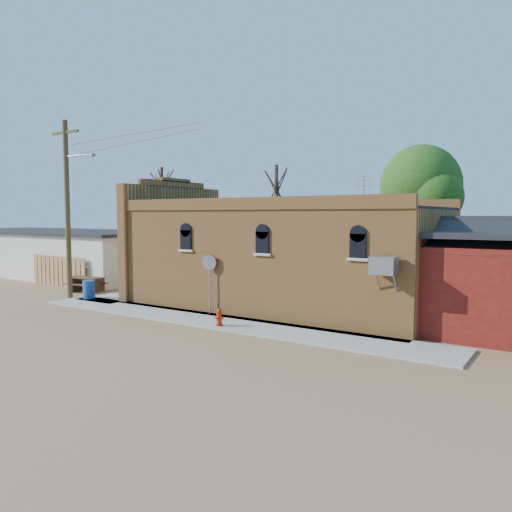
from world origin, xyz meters
The scene contains 15 objects.
ground centered at (0.00, 0.00, 0.00)m, with size 120.00×120.00×0.00m, color olive.
sidewalk_south centered at (1.50, 0.90, 0.04)m, with size 19.00×2.20×0.08m, color #9E9991.
sidewalk_west centered at (-6.30, 6.00, 0.04)m, with size 2.60×10.00×0.08m, color #9E9991.
brick_bar centered at (1.64, 5.49, 2.34)m, with size 16.40×7.97×6.30m.
red_shed centered at (11.50, 5.50, 2.27)m, with size 5.40×6.40×4.30m.
storage_building centered at (-19.00, 8.00, 1.60)m, with size 20.40×8.40×3.17m.
wood_fence centered at (-12.80, 3.80, 0.90)m, with size 5.20×0.10×1.80m, color #A8724B, non-canonical shape.
utility_pole centered at (-8.14, 1.20, 4.77)m, with size 3.12×0.26×9.00m.
tree_bare_near centered at (-3.00, 13.00, 5.96)m, with size 2.80×2.80×7.65m.
tree_bare_far centered at (-14.00, 14.00, 6.36)m, with size 2.80×2.80×8.16m.
tree_leafy centered at (6.00, 13.50, 5.93)m, with size 4.40×4.40×8.15m.
fire_hydrant centered at (2.19, 0.17, 0.41)m, with size 0.38×0.37×0.66m.
stop_sign centered at (0.44, 1.80, 2.04)m, with size 0.69×0.20×2.55m.
trash_barrel centered at (-7.09, 1.50, 0.54)m, with size 0.59×0.59×0.91m, color navy.
picnic_table centered at (-9.50, 3.20, 0.54)m, with size 2.12×1.67×0.83m.
Camera 1 is at (13.63, -14.67, 4.28)m, focal length 35.00 mm.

